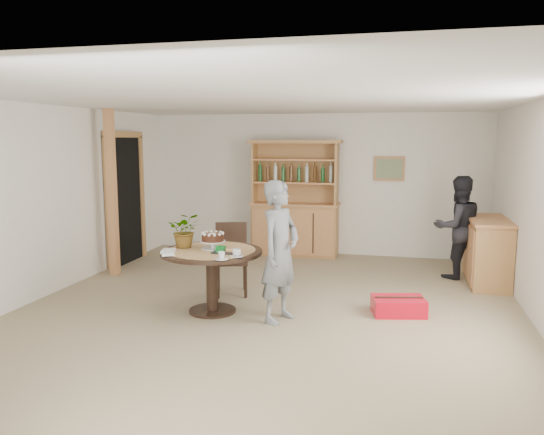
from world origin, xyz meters
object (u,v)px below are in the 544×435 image
Objects in this scene: teen_boy at (280,252)px; red_suitcase at (398,306)px; hutch at (295,217)px; dining_table at (212,263)px; dining_chair at (231,254)px; adult_person at (458,227)px; sideboard at (488,251)px.

red_suitcase is at bearing -47.02° from teen_boy.
hutch is 1.70× the size of dining_table.
red_suitcase is (2.19, -0.39, -0.43)m from dining_chair.
adult_person is at bearing -20.66° from hutch.
adult_person is (2.14, 2.47, -0.04)m from teen_boy.
sideboard is at bearing 32.12° from dining_table.
teen_boy is (0.87, -0.93, 0.27)m from dining_chair.
dining_chair is at bearing -159.15° from sideboard.
hutch is 3.29m from sideboard.
hutch reaches higher than sideboard.
dining_chair is (-3.41, -1.30, 0.06)m from sideboard.
red_suitcase is (-1.22, -1.69, -0.37)m from sideboard.
teen_boy is at bearing 25.74° from adult_person.
hutch is 1.27× the size of teen_boy.
adult_person is at bearing 148.24° from sideboard.
dining_table is 0.83m from dining_chair.
red_suitcase is (-0.82, -1.93, -0.66)m from adult_person.
dining_chair is at bearing 3.76° from adult_person.
sideboard is 1.33× the size of dining_chair.
sideboard is 0.83× the size of adult_person.
hutch is at bearing 84.19° from dining_table.
adult_person is at bearing 38.36° from dining_table.
teen_boy reaches higher than dining_chair.
sideboard is 4.00m from dining_table.
adult_person is (2.65, -1.00, 0.07)m from hutch.
teen_boy is 1.05× the size of adult_person.
sideboard is at bearing 2.67° from dining_chair.
dining_chair reaches higher than red_suitcase.
dining_table is at bearing -147.88° from sideboard.
teen_boy is at bearing -170.49° from red_suitcase.
teen_boy is 3.27m from adult_person.
hutch is 3.38m from dining_table.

